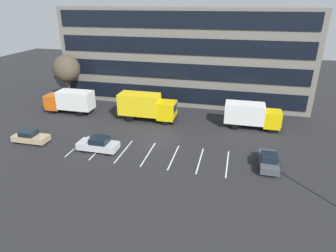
{
  "coord_description": "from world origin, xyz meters",
  "views": [
    {
      "loc": [
        8.69,
        -29.93,
        15.23
      ],
      "look_at": [
        1.02,
        1.45,
        1.4
      ],
      "focal_mm": 31.41,
      "sensor_mm": 36.0,
      "label": 1
    }
  ],
  "objects_px": {
    "box_truck_yellow": "(251,115)",
    "sedan_tan": "(30,137)",
    "sedan_silver": "(98,144)",
    "sedan_charcoal": "(269,161)",
    "box_truck_yellow_all": "(146,106)",
    "box_truck_orange": "(70,101)",
    "bare_tree": "(66,69)"
  },
  "relations": [
    {
      "from": "box_truck_yellow",
      "to": "sedan_tan",
      "type": "bearing_deg",
      "value": -157.33
    },
    {
      "from": "sedan_silver",
      "to": "box_truck_yellow",
      "type": "bearing_deg",
      "value": 32.57
    },
    {
      "from": "sedan_charcoal",
      "to": "box_truck_yellow",
      "type": "bearing_deg",
      "value": 99.53
    },
    {
      "from": "sedan_tan",
      "to": "sedan_charcoal",
      "type": "distance_m",
      "value": 26.46
    },
    {
      "from": "sedan_tan",
      "to": "sedan_silver",
      "type": "bearing_deg",
      "value": -0.03
    },
    {
      "from": "box_truck_yellow",
      "to": "sedan_tan",
      "type": "xyz_separation_m",
      "value": [
        -24.83,
        -10.37,
        -1.16
      ]
    },
    {
      "from": "box_truck_yellow_all",
      "to": "box_truck_yellow",
      "type": "xyz_separation_m",
      "value": [
        13.84,
        0.52,
        -0.22
      ]
    },
    {
      "from": "box_truck_orange",
      "to": "bare_tree",
      "type": "distance_m",
      "value": 5.73
    },
    {
      "from": "bare_tree",
      "to": "sedan_silver",
      "type": "bearing_deg",
      "value": -49.88
    },
    {
      "from": "box_truck_orange",
      "to": "sedan_silver",
      "type": "relative_size",
      "value": 1.63
    },
    {
      "from": "box_truck_yellow",
      "to": "sedan_tan",
      "type": "height_order",
      "value": "box_truck_yellow"
    },
    {
      "from": "box_truck_yellow",
      "to": "box_truck_orange",
      "type": "bearing_deg",
      "value": -179.01
    },
    {
      "from": "box_truck_yellow_all",
      "to": "box_truck_orange",
      "type": "height_order",
      "value": "box_truck_yellow_all"
    },
    {
      "from": "sedan_charcoal",
      "to": "sedan_silver",
      "type": "distance_m",
      "value": 17.87
    },
    {
      "from": "box_truck_yellow",
      "to": "sedan_charcoal",
      "type": "height_order",
      "value": "box_truck_yellow"
    },
    {
      "from": "box_truck_yellow_all",
      "to": "sedan_charcoal",
      "type": "relative_size",
      "value": 1.91
    },
    {
      "from": "box_truck_yellow_all",
      "to": "sedan_charcoal",
      "type": "height_order",
      "value": "box_truck_yellow_all"
    },
    {
      "from": "sedan_silver",
      "to": "sedan_charcoal",
      "type": "bearing_deg",
      "value": 2.46
    },
    {
      "from": "sedan_tan",
      "to": "box_truck_yellow",
      "type": "bearing_deg",
      "value": 22.67
    },
    {
      "from": "box_truck_orange",
      "to": "box_truck_yellow",
      "type": "bearing_deg",
      "value": 0.99
    },
    {
      "from": "box_truck_orange",
      "to": "sedan_charcoal",
      "type": "xyz_separation_m",
      "value": [
        27.07,
        -9.17,
        -1.19
      ]
    },
    {
      "from": "box_truck_yellow",
      "to": "bare_tree",
      "type": "height_order",
      "value": "bare_tree"
    },
    {
      "from": "bare_tree",
      "to": "box_truck_yellow",
      "type": "bearing_deg",
      "value": -6.69
    },
    {
      "from": "box_truck_yellow_all",
      "to": "box_truck_orange",
      "type": "distance_m",
      "value": 11.62
    },
    {
      "from": "box_truck_yellow_all",
      "to": "sedan_tan",
      "type": "distance_m",
      "value": 14.83
    },
    {
      "from": "box_truck_yellow_all",
      "to": "sedan_charcoal",
      "type": "distance_m",
      "value": 17.98
    },
    {
      "from": "box_truck_yellow_all",
      "to": "sedan_tan",
      "type": "relative_size",
      "value": 1.94
    },
    {
      "from": "box_truck_orange",
      "to": "sedan_tan",
      "type": "distance_m",
      "value": 10.03
    },
    {
      "from": "sedan_tan",
      "to": "bare_tree",
      "type": "relative_size",
      "value": 0.53
    },
    {
      "from": "sedan_tan",
      "to": "bare_tree",
      "type": "distance_m",
      "value": 14.78
    },
    {
      "from": "sedan_tan",
      "to": "sedan_charcoal",
      "type": "xyz_separation_m",
      "value": [
        26.45,
        0.76,
        0.01
      ]
    },
    {
      "from": "box_truck_yellow_all",
      "to": "box_truck_orange",
      "type": "xyz_separation_m",
      "value": [
        -11.62,
        0.08,
        -0.18
      ]
    }
  ]
}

